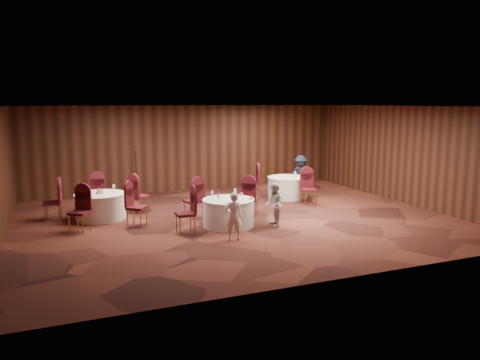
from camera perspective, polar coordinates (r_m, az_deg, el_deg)
name	(u,v)px	position (r m, az deg, el deg)	size (l,w,h in m)	color
ground	(236,219)	(13.43, -0.47, -4.82)	(12.00, 12.00, 0.00)	black
room_shell	(236,151)	(13.08, -0.48, 3.55)	(12.00, 12.00, 12.00)	silver
table_main	(228,212)	(12.64, -1.41, -3.98)	(1.40, 1.40, 0.74)	silver
table_left	(101,206)	(13.99, -16.64, -3.05)	(1.44, 1.44, 0.74)	silver
table_right	(288,187)	(16.44, 5.82, -0.89)	(1.40, 1.40, 0.74)	silver
chairs_main	(211,204)	(13.13, -3.58, -2.92)	(2.90, 2.04, 1.00)	#380B0C
chairs_left	(102,202)	(13.94, -16.51, -2.57)	(3.12, 3.05, 1.00)	#380B0C
chairs_right	(279,186)	(15.89, 4.80, -0.77)	(1.93, 2.32, 1.00)	#380B0C
tabletop_main	(233,196)	(12.50, -0.80, -1.96)	(1.06, 1.04, 0.22)	silver
tabletop_left	(100,191)	(13.91, -16.74, -1.26)	(0.85, 0.85, 0.22)	silver
tabletop_right	(295,173)	(16.24, 6.77, 0.84)	(0.08, 0.08, 0.22)	silver
mic_stand	(137,184)	(16.77, -12.46, -0.46)	(0.24, 0.24, 1.66)	black
woman_a	(234,216)	(11.31, -0.80, -4.46)	(0.43, 0.28, 1.18)	white
woman_b	(274,205)	(12.61, 4.17, -3.02)	(0.57, 0.45, 1.18)	#B7B8BD
man_c	(301,174)	(17.47, 7.43, 0.74)	(0.89, 0.51, 1.38)	#151B31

